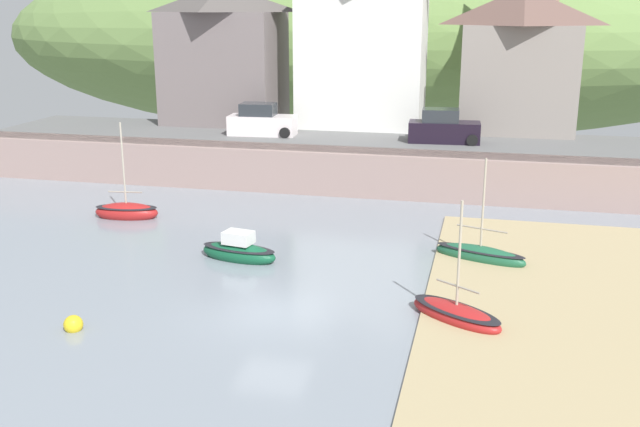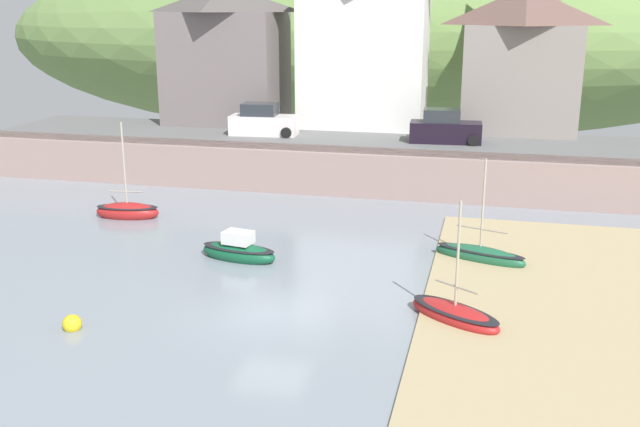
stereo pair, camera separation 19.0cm
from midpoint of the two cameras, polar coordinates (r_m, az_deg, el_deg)
The scene contains 12 objects.
quay_seawall at distance 41.39m, azimuth 3.12°, elevation 3.59°, with size 48.00×9.40×2.40m.
hillside_backdrop at distance 78.59m, azimuth 4.17°, elevation 13.48°, with size 80.00×44.00×19.70m.
waterfront_building_left at distance 50.87m, azimuth -7.57°, elevation 12.19°, with size 7.77×6.02×9.04m.
waterfront_building_centre at distance 48.33m, azimuth 3.15°, elevation 13.25°, with size 8.32×4.51×10.94m.
waterfront_building_right at distance 47.66m, azimuth 15.13°, elevation 11.44°, with size 7.21×4.50×8.81m.
dinghy_open_wooden at distance 30.84m, azimuth 12.14°, elevation -3.14°, with size 3.93×2.15×4.50m.
sailboat_blue_trim at distance 25.04m, azimuth 10.30°, elevation -7.68°, with size 3.58×2.96×4.33m.
fishing_boat_green at distance 30.57m, azimuth -6.49°, elevation -2.93°, with size 3.51×1.76×1.40m.
sailboat_white_hull at distance 37.56m, azimuth -14.91°, elevation 0.16°, with size 3.30×1.66×4.97m.
parked_car_near_slipway at distance 45.74m, azimuth -4.68°, elevation 7.10°, with size 4.20×1.96×1.95m.
parked_car_by_wall at distance 43.67m, azimuth 9.42°, elevation 6.52°, with size 4.20×1.95×1.95m.
mooring_buoy at distance 25.36m, azimuth -18.80°, elevation -8.16°, with size 0.63×0.63×0.63m.
Camera 1 is at (6.92, -22.35, 10.16)m, focal length 41.25 mm.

